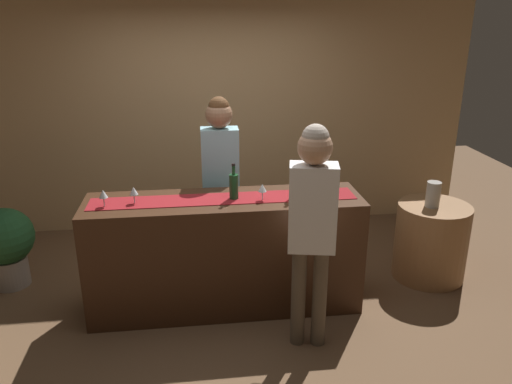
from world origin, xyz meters
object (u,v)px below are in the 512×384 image
wine_glass_mid_counter (134,191)px  wine_bottle_clear (323,181)px  wine_bottle_green (234,186)px  wine_glass_far_end (262,188)px  wine_bottle_amber (296,185)px  potted_plant_tall (6,242)px  round_side_table (431,241)px  customer_sipping (312,215)px  bartender (220,168)px  vase_on_side_table (433,194)px  wine_glass_near_customer (103,194)px

wine_glass_mid_counter → wine_bottle_clear: bearing=1.8°
wine_bottle_green → wine_glass_far_end: (0.23, -0.06, -0.01)m
wine_bottle_amber → potted_plant_tall: bearing=166.3°
wine_glass_mid_counter → round_side_table: size_ratio=0.19×
wine_bottle_amber → customer_sipping: customer_sipping is taller
wine_bottle_amber → round_side_table: (1.40, 0.31, -0.74)m
bartender → vase_on_side_table: 1.98m
wine_bottle_amber → customer_sipping: bearing=-90.2°
round_side_table → potted_plant_tall: 4.00m
wine_bottle_green → round_side_table: size_ratio=0.41×
wine_bottle_clear → wine_glass_near_customer: wine_bottle_clear is taller
wine_bottle_amber → vase_on_side_table: bearing=12.0°
wine_bottle_clear → vase_on_side_table: bearing=10.9°
wine_bottle_amber → wine_glass_near_customer: size_ratio=2.10×
wine_glass_near_customer → wine_glass_mid_counter: (0.23, 0.04, 0.00)m
bartender → wine_bottle_clear: bearing=147.9°
round_side_table → wine_glass_far_end: bearing=-168.6°
wine_bottle_clear → wine_glass_near_customer: size_ratio=2.10×
wine_bottle_amber → bartender: bartender is taller
wine_glass_near_customer → wine_glass_mid_counter: 0.23m
wine_bottle_amber → wine_bottle_green: bearing=176.4°
wine_bottle_clear → potted_plant_tall: size_ratio=0.40×
customer_sipping → bartender: bearing=127.4°
wine_glass_near_customer → wine_glass_far_end: (1.26, -0.01, 0.00)m
wine_bottle_clear → vase_on_side_table: wine_bottle_clear is taller
wine_glass_mid_counter → wine_bottle_amber: bearing=-1.0°
wine_glass_mid_counter → bartender: bearing=39.4°
wine_glass_mid_counter → customer_sipping: (1.31, -0.61, -0.02)m
customer_sipping → round_side_table: size_ratio=2.35×
wine_bottle_amber → potted_plant_tall: wine_bottle_amber is taller
wine_bottle_amber → wine_bottle_clear: bearing=16.7°
bartender → wine_glass_near_customer: bearing=34.8°
wine_glass_mid_counter → potted_plant_tall: wine_glass_mid_counter is taller
potted_plant_tall → vase_on_side_table: bearing=-5.0°
wine_glass_near_customer → customer_sipping: size_ratio=0.08×
wine_bottle_green → round_side_table: (1.91, 0.28, -0.74)m
wine_bottle_green → round_side_table: 2.07m
customer_sipping → wine_glass_far_end: bearing=128.6°
wine_glass_mid_counter → potted_plant_tall: bearing=154.5°
wine_glass_mid_counter → bartender: (0.72, 0.60, -0.02)m
wine_bottle_clear → customer_sipping: (-0.25, -0.66, -0.03)m
bartender → wine_bottle_green: bearing=98.3°
wine_glass_mid_counter → customer_sipping: bearing=-24.9°
wine_bottle_green → wine_glass_mid_counter: (-0.80, -0.01, -0.01)m
round_side_table → vase_on_side_table: 0.49m
wine_bottle_amber → customer_sipping: size_ratio=0.17×
wine_glass_mid_counter → vase_on_side_table: bearing=5.6°
bartender → potted_plant_tall: bearing=0.6°
customer_sipping → wine_bottle_amber: bearing=101.2°
wine_glass_mid_counter → potted_plant_tall: size_ratio=0.19×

